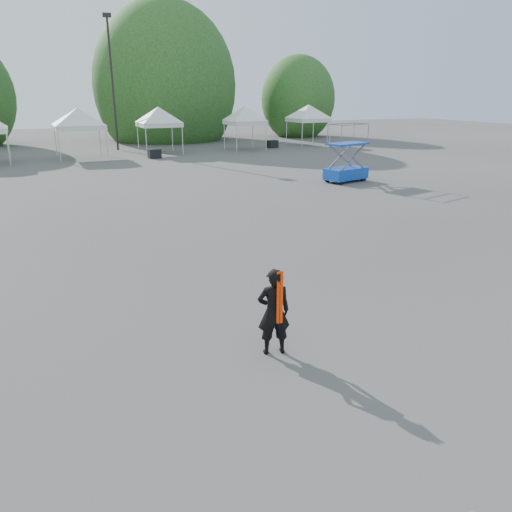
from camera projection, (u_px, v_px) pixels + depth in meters
name	position (u px, v px, depth m)	size (l,w,h in m)	color
ground	(256.00, 309.00, 10.51)	(120.00, 120.00, 0.00)	#474442
light_pole_east	(112.00, 75.00, 37.50)	(0.60, 0.25, 9.80)	black
tree_mid_e	(165.00, 86.00, 46.15)	(5.12, 5.12, 7.79)	#382314
tree_far_e	(298.00, 99.00, 50.05)	(3.84, 3.84, 5.84)	#382314
tent_e	(77.00, 112.00, 33.30)	(4.52, 4.52, 3.88)	silver
tent_f	(158.00, 111.00, 35.94)	(4.01, 4.01, 3.88)	silver
tent_g	(245.00, 109.00, 38.23)	(3.79, 3.79, 3.88)	silver
tent_h	(309.00, 108.00, 41.87)	(4.10, 4.10, 3.88)	silver
man	(274.00, 312.00, 8.53)	(0.64, 0.50, 1.56)	black
scissor_lift	(347.00, 153.00, 24.96)	(2.40, 1.57, 2.86)	#0C2DA7
crate_mid	(154.00, 154.00, 34.18)	(0.81, 0.63, 0.63)	black
crate_east	(272.00, 144.00, 40.50)	(0.78, 0.61, 0.61)	black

